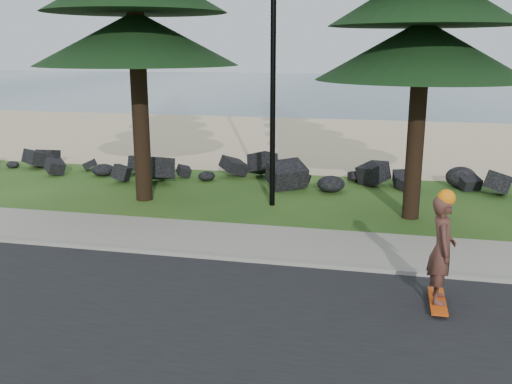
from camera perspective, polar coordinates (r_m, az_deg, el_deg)
ground at (r=12.00m, az=-1.31°, el=-5.32°), size 160.00×160.00×0.00m
road at (r=8.09m, az=-9.23°, el=-15.70°), size 160.00×7.00×0.02m
kerb at (r=11.17m, az=-2.42°, el=-6.59°), size 160.00×0.20×0.10m
sidewalk at (r=12.17m, az=-1.08°, el=-4.84°), size 160.00×2.00×0.08m
beach_sand at (r=25.93m, az=6.39°, el=5.29°), size 160.00×15.00×0.01m
ocean at (r=62.16m, az=10.17°, el=10.38°), size 160.00×58.00×0.01m
seawall_boulders at (r=17.27m, az=3.13°, el=0.79°), size 60.00×2.40×1.10m
lamp_post at (r=14.43m, az=1.73°, el=14.71°), size 0.25×0.14×8.14m
skateboarder at (r=9.37m, az=18.09°, el=-5.52°), size 0.42×1.03×1.92m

